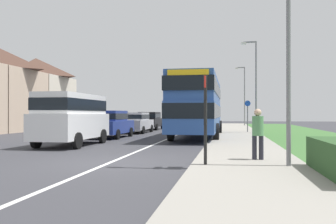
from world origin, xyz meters
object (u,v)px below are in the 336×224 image
Objects in this scene: street_lamp_mid at (255,80)px; street_lamp_far at (244,92)px; parked_car_blue at (111,123)px; street_lamp_near at (284,17)px; cycle_route_sign at (248,115)px; parked_car_silver at (136,122)px; parked_van_white at (72,115)px; pedestrian_at_stop at (258,132)px; parked_car_black at (150,120)px; double_decker_bus at (198,104)px; bus_stop_sign at (205,113)px.

street_lamp_far is at bearing 90.62° from street_lamp_mid.
parked_car_blue is at bearing -112.86° from street_lamp_far.
street_lamp_near is at bearing -51.72° from parked_car_blue.
street_lamp_mid is (0.45, -1.07, 2.53)m from cycle_route_sign.
parked_car_blue reaches higher than parked_car_silver.
pedestrian_at_stop is (8.23, -4.61, -0.46)m from parked_van_white.
parked_van_white is 10.97m from parked_car_silver.
parked_van_white is 16.68m from parked_car_black.
parked_car_black is 0.63× the size of street_lamp_near.
street_lamp_mid reaches higher than parked_car_silver.
parked_car_silver is 0.65× the size of street_lamp_far.
parked_van_white is 0.72× the size of street_lamp_mid.
double_decker_bus reaches higher than cycle_route_sign.
double_decker_bus is 12.68m from bus_stop_sign.
street_lamp_far is (9.02, 26.65, 2.61)m from parked_van_white.
street_lamp_near is (0.61, -1.17, 3.16)m from pedestrian_at_stop.
street_lamp_mid reaches higher than pedestrian_at_stop.
street_lamp_mid is (9.14, 5.46, 3.03)m from parked_car_blue.
parked_car_black is (-5.43, 9.95, -1.23)m from double_decker_bus.
street_lamp_far reaches higher than parked_car_black.
street_lamp_mid is at bearing 81.58° from bus_stop_sign.
double_decker_bus is 6.20m from cycle_route_sign.
street_lamp_mid reaches higher than parked_car_black.
street_lamp_near is at bearing -33.13° from parked_van_white.
street_lamp_mid is 15.82m from street_lamp_far.
street_lamp_mid is (0.96, 15.44, 2.98)m from pedestrian_at_stop.
parked_car_blue is at bearing -89.69° from parked_car_black.
pedestrian_at_stop is at bearing 39.94° from bus_stop_sign.
street_lamp_near is at bearing -90.31° from street_lamp_far.
bus_stop_sign is at bearing -96.50° from cycle_route_sign.
street_lamp_mid is at bearing -32.41° from parked_car_black.
parked_car_black is (-0.06, 11.30, -0.02)m from parked_car_blue.
parked_car_black is 11.32m from street_lamp_mid.
street_lamp_mid reaches higher than cycle_route_sign.
street_lamp_near is (0.10, -17.67, 2.70)m from cycle_route_sign.
double_decker_bus reaches higher than parked_van_white.
parked_car_blue is 5.58m from parked_car_silver.
street_lamp_far is at bearing 85.96° from bus_stop_sign.
parked_car_silver is at bearing 88.91° from parked_car_blue.
cycle_route_sign is (8.70, 6.53, 0.50)m from parked_car_blue.
parked_car_black is at bearing -132.17° from street_lamp_far.
street_lamp_far reaches higher than parked_van_white.
street_lamp_far reaches higher than double_decker_bus.
street_lamp_far is at bearing 47.83° from parked_car_black.
double_decker_bus is at bearing 14.18° from parked_car_blue.
parked_car_silver is 8.66m from cycle_route_sign.
parked_car_blue is 0.98× the size of parked_car_silver.
parked_car_black is at bearing 90.04° from parked_van_white.
pedestrian_at_stop is (8.18, -9.98, 0.04)m from parked_car_blue.
bus_stop_sign reaches higher than parked_car_blue.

